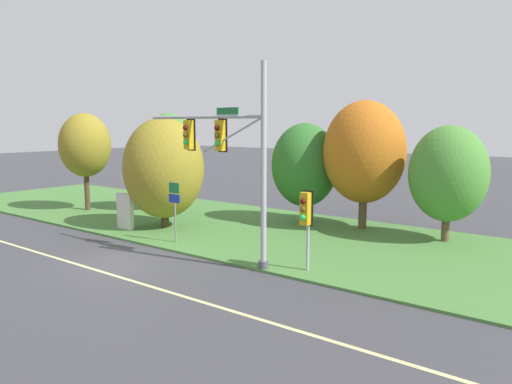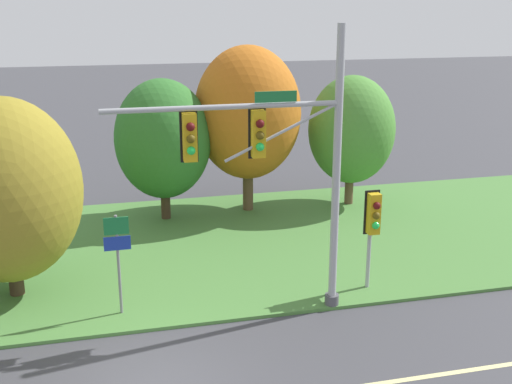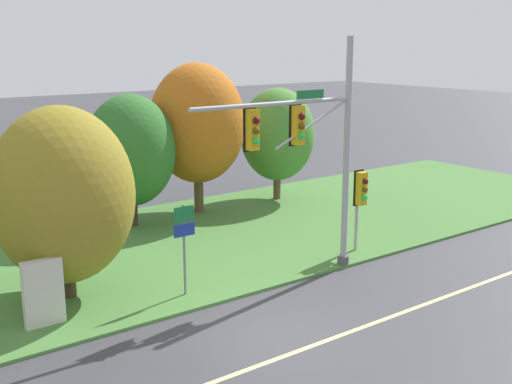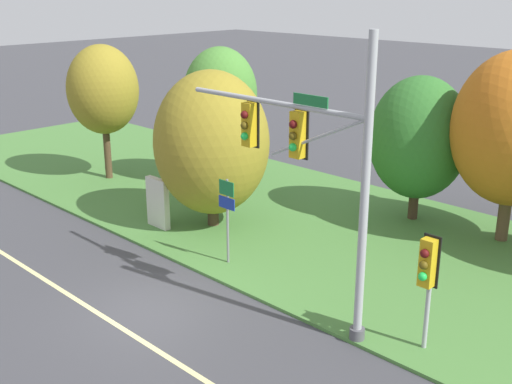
{
  "view_description": "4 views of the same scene",
  "coord_description": "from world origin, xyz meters",
  "px_view_note": "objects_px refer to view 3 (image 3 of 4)",
  "views": [
    {
      "loc": [
        16.49,
        -12.17,
        5.64
      ],
      "look_at": [
        4.29,
        3.52,
        2.9
      ],
      "focal_mm": 35.0,
      "sensor_mm": 36.0,
      "label": 1
    },
    {
      "loc": [
        -0.85,
        -12.99,
        8.41
      ],
      "look_at": [
        3.17,
        3.18,
        3.47
      ],
      "focal_mm": 45.0,
      "sensor_mm": 36.0,
      "label": 2
    },
    {
      "loc": [
        -9.93,
        -12.65,
        7.77
      ],
      "look_at": [
        2.76,
        4.44,
        2.73
      ],
      "focal_mm": 45.0,
      "sensor_mm": 36.0,
      "label": 3
    },
    {
      "loc": [
        13.68,
        -9.56,
        8.92
      ],
      "look_at": [
        0.93,
        3.4,
        2.94
      ],
      "focal_mm": 45.0,
      "sensor_mm": 36.0,
      "label": 4
    }
  ],
  "objects_px": {
    "route_sign_post": "(184,236)",
    "info_kiosk": "(43,293)",
    "pedestrian_signal_near_kerb": "(361,193)",
    "tree_behind_signpost": "(63,196)",
    "traffic_signal_mast": "(312,143)",
    "tree_tall_centre": "(197,124)",
    "tree_right_far": "(277,135)",
    "tree_mid_verge": "(130,151)"
  },
  "relations": [
    {
      "from": "tree_behind_signpost",
      "to": "tree_mid_verge",
      "type": "bearing_deg",
      "value": 49.49
    },
    {
      "from": "route_sign_post",
      "to": "tree_mid_verge",
      "type": "relative_size",
      "value": 0.52
    },
    {
      "from": "tree_behind_signpost",
      "to": "tree_right_far",
      "type": "relative_size",
      "value": 1.07
    },
    {
      "from": "pedestrian_signal_near_kerb",
      "to": "tree_right_far",
      "type": "relative_size",
      "value": 0.56
    },
    {
      "from": "route_sign_post",
      "to": "tree_right_far",
      "type": "height_order",
      "value": "tree_right_far"
    },
    {
      "from": "tree_mid_verge",
      "to": "traffic_signal_mast",
      "type": "bearing_deg",
      "value": -76.25
    },
    {
      "from": "route_sign_post",
      "to": "tree_behind_signpost",
      "type": "relative_size",
      "value": 0.49
    },
    {
      "from": "traffic_signal_mast",
      "to": "tree_mid_verge",
      "type": "distance_m",
      "value": 9.17
    },
    {
      "from": "route_sign_post",
      "to": "tree_right_far",
      "type": "distance_m",
      "value": 12.84
    },
    {
      "from": "tree_right_far",
      "to": "info_kiosk",
      "type": "bearing_deg",
      "value": -151.8
    },
    {
      "from": "tree_right_far",
      "to": "info_kiosk",
      "type": "distance_m",
      "value": 16.27
    },
    {
      "from": "traffic_signal_mast",
      "to": "tree_right_far",
      "type": "height_order",
      "value": "traffic_signal_mast"
    },
    {
      "from": "tree_right_far",
      "to": "route_sign_post",
      "type": "bearing_deg",
      "value": -141.21
    },
    {
      "from": "traffic_signal_mast",
      "to": "tree_mid_verge",
      "type": "xyz_separation_m",
      "value": [
        -2.16,
        8.83,
        -1.23
      ]
    },
    {
      "from": "traffic_signal_mast",
      "to": "tree_tall_centre",
      "type": "bearing_deg",
      "value": 81.97
    },
    {
      "from": "tree_behind_signpost",
      "to": "traffic_signal_mast",
      "type": "bearing_deg",
      "value": -21.9
    },
    {
      "from": "route_sign_post",
      "to": "info_kiosk",
      "type": "xyz_separation_m",
      "value": [
        -4.24,
        0.39,
        -0.94
      ]
    },
    {
      "from": "info_kiosk",
      "to": "tree_mid_verge",
      "type": "bearing_deg",
      "value": 49.85
    },
    {
      "from": "pedestrian_signal_near_kerb",
      "to": "tree_tall_centre",
      "type": "bearing_deg",
      "value": 101.79
    },
    {
      "from": "tree_behind_signpost",
      "to": "tree_mid_verge",
      "type": "xyz_separation_m",
      "value": [
        5.06,
        5.92,
        0.03
      ]
    },
    {
      "from": "tree_behind_signpost",
      "to": "info_kiosk",
      "type": "height_order",
      "value": "tree_behind_signpost"
    },
    {
      "from": "tree_tall_centre",
      "to": "traffic_signal_mast",
      "type": "bearing_deg",
      "value": -98.03
    },
    {
      "from": "pedestrian_signal_near_kerb",
      "to": "tree_mid_verge",
      "type": "relative_size",
      "value": 0.55
    },
    {
      "from": "pedestrian_signal_near_kerb",
      "to": "info_kiosk",
      "type": "relative_size",
      "value": 1.62
    },
    {
      "from": "tree_mid_verge",
      "to": "tree_tall_centre",
      "type": "bearing_deg",
      "value": 5.3
    },
    {
      "from": "tree_tall_centre",
      "to": "tree_right_far",
      "type": "xyz_separation_m",
      "value": [
        4.39,
        -0.24,
        -0.84
      ]
    },
    {
      "from": "tree_right_far",
      "to": "tree_tall_centre",
      "type": "bearing_deg",
      "value": 176.91
    },
    {
      "from": "tree_right_far",
      "to": "info_kiosk",
      "type": "relative_size",
      "value": 2.88
    },
    {
      "from": "pedestrian_signal_near_kerb",
      "to": "route_sign_post",
      "type": "relative_size",
      "value": 1.07
    },
    {
      "from": "route_sign_post",
      "to": "pedestrian_signal_near_kerb",
      "type": "bearing_deg",
      "value": -1.72
    },
    {
      "from": "route_sign_post",
      "to": "info_kiosk",
      "type": "height_order",
      "value": "route_sign_post"
    },
    {
      "from": "route_sign_post",
      "to": "tree_right_far",
      "type": "bearing_deg",
      "value": 38.79
    },
    {
      "from": "pedestrian_signal_near_kerb",
      "to": "info_kiosk",
      "type": "height_order",
      "value": "pedestrian_signal_near_kerb"
    },
    {
      "from": "pedestrian_signal_near_kerb",
      "to": "tree_right_far",
      "type": "xyz_separation_m",
      "value": [
        2.62,
        8.22,
        0.98
      ]
    },
    {
      "from": "tree_tall_centre",
      "to": "info_kiosk",
      "type": "relative_size",
      "value": 3.55
    },
    {
      "from": "tree_tall_centre",
      "to": "route_sign_post",
      "type": "bearing_deg",
      "value": -124.03
    },
    {
      "from": "pedestrian_signal_near_kerb",
      "to": "route_sign_post",
      "type": "bearing_deg",
      "value": 178.28
    },
    {
      "from": "pedestrian_signal_near_kerb",
      "to": "info_kiosk",
      "type": "distance_m",
      "value": 11.66
    },
    {
      "from": "pedestrian_signal_near_kerb",
      "to": "tree_tall_centre",
      "type": "distance_m",
      "value": 8.83
    },
    {
      "from": "pedestrian_signal_near_kerb",
      "to": "tree_right_far",
      "type": "bearing_deg",
      "value": 72.3
    },
    {
      "from": "traffic_signal_mast",
      "to": "tree_right_far",
      "type": "bearing_deg",
      "value": 57.48
    },
    {
      "from": "tree_behind_signpost",
      "to": "tree_tall_centre",
      "type": "relative_size",
      "value": 0.87
    }
  ]
}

